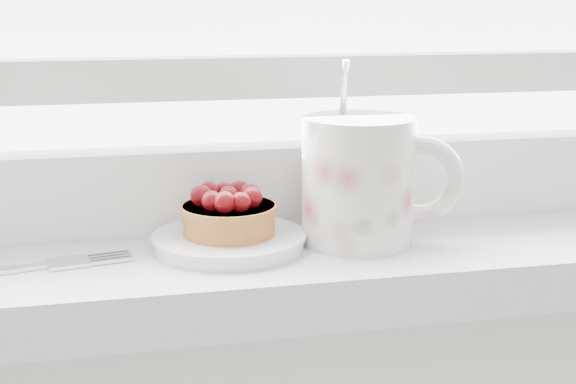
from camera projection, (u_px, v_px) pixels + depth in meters
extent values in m
cube|color=silver|center=(263.00, 267.00, 0.66)|extent=(1.60, 0.20, 0.04)
cube|color=white|center=(247.00, 184.00, 0.71)|extent=(1.30, 0.05, 0.07)
cube|color=white|center=(246.00, 77.00, 0.69)|extent=(1.30, 0.04, 0.04)
cylinder|color=white|center=(229.00, 241.00, 0.64)|extent=(0.12, 0.12, 0.01)
cylinder|color=#995621|center=(229.00, 219.00, 0.64)|extent=(0.07, 0.07, 0.02)
cylinder|color=#995621|center=(229.00, 208.00, 0.64)|extent=(0.08, 0.08, 0.01)
sphere|color=#440002|center=(229.00, 196.00, 0.64)|extent=(0.02, 0.02, 0.02)
sphere|color=#440002|center=(250.00, 194.00, 0.64)|extent=(0.02, 0.02, 0.02)
sphere|color=#440002|center=(239.00, 191.00, 0.65)|extent=(0.02, 0.02, 0.02)
sphere|color=#440002|center=(224.00, 191.00, 0.65)|extent=(0.02, 0.02, 0.02)
sphere|color=#440002|center=(209.00, 192.00, 0.65)|extent=(0.02, 0.02, 0.02)
sphere|color=#440002|center=(201.00, 196.00, 0.63)|extent=(0.02, 0.02, 0.02)
sphere|color=#440002|center=(212.00, 201.00, 0.62)|extent=(0.02, 0.02, 0.02)
sphere|color=#440002|center=(225.00, 202.00, 0.62)|extent=(0.02, 0.02, 0.02)
sphere|color=#440002|center=(241.00, 202.00, 0.62)|extent=(0.02, 0.02, 0.02)
sphere|color=#440002|center=(252.00, 197.00, 0.63)|extent=(0.02, 0.02, 0.02)
cylinder|color=silver|center=(358.00, 180.00, 0.65)|extent=(0.12, 0.12, 0.10)
cylinder|color=black|center=(359.00, 123.00, 0.64)|extent=(0.08, 0.08, 0.01)
torus|color=silver|center=(420.00, 179.00, 0.65)|extent=(0.07, 0.03, 0.07)
cylinder|color=silver|center=(343.00, 98.00, 0.66)|extent=(0.01, 0.03, 0.06)
cube|color=silver|center=(35.00, 267.00, 0.60)|extent=(0.02, 0.01, 0.00)
cube|color=silver|center=(68.00, 263.00, 0.60)|extent=(0.03, 0.03, 0.00)
cube|color=silver|center=(112.00, 261.00, 0.61)|extent=(0.03, 0.01, 0.00)
cube|color=silver|center=(110.00, 259.00, 0.61)|extent=(0.03, 0.01, 0.00)
cube|color=silver|center=(108.00, 256.00, 0.62)|extent=(0.03, 0.01, 0.00)
cube|color=silver|center=(107.00, 254.00, 0.62)|extent=(0.03, 0.01, 0.00)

